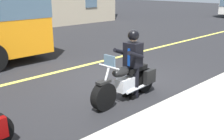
{
  "coord_description": "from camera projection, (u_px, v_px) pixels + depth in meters",
  "views": [
    {
      "loc": [
        5.3,
        5.33,
        2.72
      ],
      "look_at": [
        1.09,
        0.8,
        0.75
      ],
      "focal_mm": 42.04,
      "sensor_mm": 36.0,
      "label": 1
    }
  ],
  "objects": [
    {
      "name": "lane_center_stripe",
      "position": [
        81.0,
        66.0,
        9.38
      ],
      "size": [
        60.0,
        0.16,
        0.01
      ],
      "primitive_type": "cube",
      "color": "#E5DB4C",
      "rests_on": "ground_plane"
    },
    {
      "name": "ground_plane",
      "position": [
        120.0,
        80.0,
        7.98
      ],
      "size": [
        80.0,
        80.0,
        0.0
      ],
      "primitive_type": "plane",
      "color": "black"
    },
    {
      "name": "motorcycle_main",
      "position": [
        127.0,
        82.0,
        6.54
      ],
      "size": [
        2.22,
        0.7,
        1.26
      ],
      "color": "black",
      "rests_on": "ground_plane"
    },
    {
      "name": "rider_main",
      "position": [
        133.0,
        58.0,
        6.49
      ],
      "size": [
        0.65,
        0.58,
        1.74
      ],
      "color": "black",
      "rests_on": "ground_plane"
    }
  ]
}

